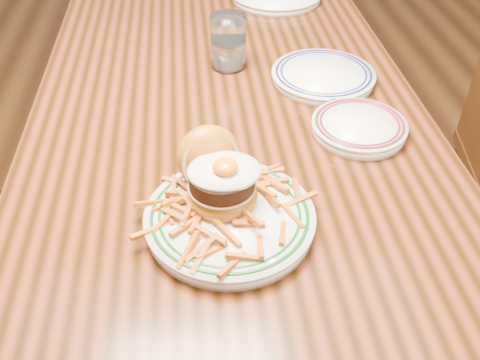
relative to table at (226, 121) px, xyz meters
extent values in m
plane|color=black|center=(0.00, 0.00, -0.66)|extent=(6.00, 6.00, 0.00)
cube|color=black|center=(0.00, 0.00, 0.06)|extent=(0.85, 1.60, 0.05)
cylinder|color=black|center=(-0.36, 0.74, -0.31)|extent=(0.07, 0.07, 0.70)
cylinder|color=black|center=(0.36, 0.74, -0.31)|extent=(0.07, 0.07, 0.70)
cylinder|color=#411E0D|center=(-0.60, -0.02, -0.47)|extent=(0.04, 0.04, 0.39)
cylinder|color=#411E0D|center=(0.77, 0.23, -0.48)|extent=(0.04, 0.04, 0.37)
cylinder|color=#411E0D|center=(0.71, -0.09, -0.48)|extent=(0.04, 0.04, 0.37)
cylinder|color=white|center=(-0.03, -0.44, 0.10)|extent=(0.27, 0.27, 0.02)
cylinder|color=white|center=(-0.03, -0.44, 0.11)|extent=(0.28, 0.28, 0.01)
torus|color=#0D4914|center=(-0.03, -0.44, 0.11)|extent=(0.26, 0.26, 0.01)
torus|color=#0D4914|center=(-0.03, -0.44, 0.11)|extent=(0.23, 0.23, 0.01)
ellipsoid|color=#AC6B16|center=(-0.04, -0.41, 0.13)|extent=(0.12, 0.12, 0.05)
cylinder|color=#DBC588|center=(-0.04, -0.41, 0.15)|extent=(0.11, 0.11, 0.00)
cylinder|color=black|center=(-0.04, -0.41, 0.16)|extent=(0.11, 0.11, 0.03)
ellipsoid|color=white|center=(-0.03, -0.41, 0.18)|extent=(0.12, 0.10, 0.01)
ellipsoid|color=#FF6605|center=(-0.03, -0.41, 0.19)|extent=(0.04, 0.04, 0.02)
ellipsoid|color=#AC6B16|center=(-0.06, -0.34, 0.16)|extent=(0.13, 0.12, 0.13)
cylinder|color=#DBC588|center=(-0.05, -0.36, 0.16)|extent=(0.11, 0.06, 0.10)
cylinder|color=white|center=(0.25, -0.20, 0.10)|extent=(0.19, 0.19, 0.02)
cylinder|color=white|center=(0.25, -0.20, 0.11)|extent=(0.19, 0.19, 0.01)
torus|color=maroon|center=(0.25, -0.20, 0.11)|extent=(0.18, 0.18, 0.01)
torus|color=maroon|center=(0.25, -0.20, 0.11)|extent=(0.16, 0.16, 0.01)
cube|color=silver|center=(0.28, -0.19, 0.11)|extent=(0.08, 0.11, 0.00)
cylinder|color=white|center=(0.23, 0.01, 0.10)|extent=(0.23, 0.23, 0.02)
cylinder|color=white|center=(0.23, 0.01, 0.11)|extent=(0.24, 0.24, 0.01)
torus|color=#0E1649|center=(0.23, 0.01, 0.11)|extent=(0.22, 0.22, 0.01)
torus|color=#0E1649|center=(0.23, 0.01, 0.11)|extent=(0.20, 0.20, 0.01)
cylinder|color=white|center=(0.02, 0.11, 0.15)|extent=(0.08, 0.08, 0.13)
cylinder|color=silver|center=(0.02, 0.11, 0.12)|extent=(0.07, 0.07, 0.06)
camera|label=1|loc=(-0.08, -1.06, 0.71)|focal=40.00mm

